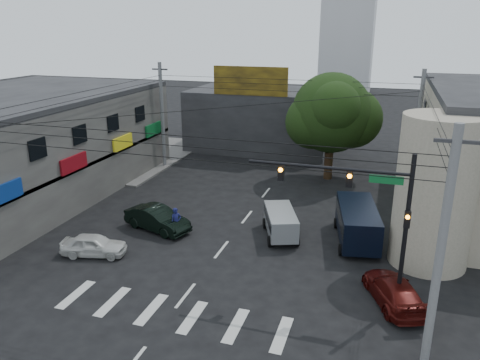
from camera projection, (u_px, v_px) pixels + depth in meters
The scene contains 17 objects.
ground at pixel (209, 266), 24.80m from camera, with size 160.00×160.00×0.00m, color black.
sidewalk_far_left at pixel (105, 154), 46.25m from camera, with size 16.00×16.00×0.15m, color #514F4C.
building_left at pixel (9, 149), 34.32m from camera, with size 14.00×24.00×7.00m, color #43403E.
corner_column at pixel (435, 192), 23.98m from camera, with size 4.00×4.00×8.00m, color gray.
building_far at pixel (263, 118), 48.52m from camera, with size 14.00×10.00×6.00m, color #232326.
billboard at pixel (250, 81), 42.74m from camera, with size 7.00×0.30×2.60m, color olive.
street_tree at pixel (331, 113), 37.30m from camera, with size 6.40×6.40×8.70m.
traffic_gantry at pixel (367, 204), 20.11m from camera, with size 7.10×0.35×7.20m.
utility_pole_near_right at pixel (440, 253), 16.25m from camera, with size 0.32×0.32×9.20m, color #59595B.
utility_pole_far_left at pixel (162, 116), 40.85m from camera, with size 0.32×0.32×9.20m, color #59595B.
utility_pole_far_right at pixel (417, 132), 34.79m from camera, with size 0.32×0.32×9.20m, color #59595B.
dark_sedan at pixel (157, 219), 28.99m from camera, with size 4.71×2.83×1.46m, color black.
white_compact at pixel (94, 245), 25.81m from camera, with size 3.80×2.23×1.21m, color silver.
maroon_sedan at pixel (394, 291), 21.31m from camera, with size 3.32×4.71×1.27m, color #430C09.
silver_minivan at pixel (281, 224), 28.03m from camera, with size 2.85×4.11×1.63m, color gray, non-canonical shape.
navy_van at pixel (357, 225), 27.28m from camera, with size 3.03×5.71×2.17m, color black, non-canonical shape.
traffic_officer at pixel (176, 222), 28.17m from camera, with size 0.76×0.74×1.76m, color #141748.
Camera 1 is at (8.30, -20.55, 12.14)m, focal length 35.00 mm.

